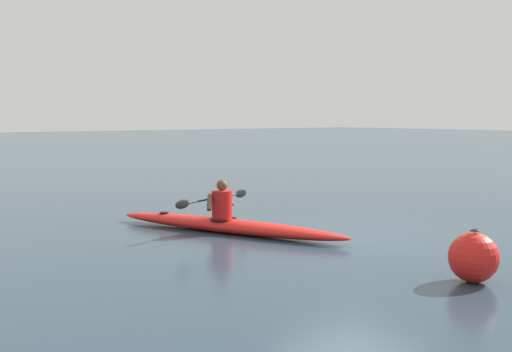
# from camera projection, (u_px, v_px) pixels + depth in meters

# --- Properties ---
(ground_plane) EXTENTS (160.00, 160.00, 0.00)m
(ground_plane) POSITION_uv_depth(u_px,v_px,m) (353.00, 233.00, 12.32)
(ground_plane) COLOR #283D4C
(kayak) EXTENTS (2.36, 5.05, 0.27)m
(kayak) POSITION_uv_depth(u_px,v_px,m) (227.00, 225.00, 12.41)
(kayak) COLOR red
(kayak) RESTS_ON ground
(kayaker) EXTENTS (2.19, 0.85, 0.74)m
(kayaker) POSITION_uv_depth(u_px,v_px,m) (221.00, 202.00, 12.43)
(kayaker) COLOR red
(kayaker) RESTS_ON kayak
(mooring_buoy_orange_mid) EXTENTS (0.67, 0.67, 0.72)m
(mooring_buoy_orange_mid) POSITION_uv_depth(u_px,v_px,m) (474.00, 257.00, 8.69)
(mooring_buoy_orange_mid) COLOR red
(mooring_buoy_orange_mid) RESTS_ON ground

